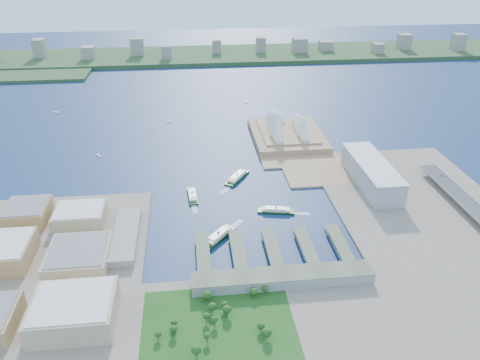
{
  "coord_description": "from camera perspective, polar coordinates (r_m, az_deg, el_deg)",
  "views": [
    {
      "loc": [
        -77.41,
        -532.71,
        341.45
      ],
      "look_at": [
        -7.23,
        85.34,
        18.0
      ],
      "focal_mm": 35.0,
      "sensor_mm": 36.0,
      "label": 1
    }
  ],
  "objects": [
    {
      "name": "boat_b",
      "position": [
        986.9,
        -8.65,
        7.0
      ],
      "size": [
        10.45,
        8.56,
        2.75
      ],
      "primitive_type": null,
      "rotation": [
        0.0,
        0.0,
        2.15
      ],
      "color": "white",
      "rests_on": "ground"
    },
    {
      "name": "far_skyline",
      "position": [
        1524.91,
        -3.58,
        16.0
      ],
      "size": [
        1900.0,
        140.0,
        55.0
      ],
      "primitive_type": null,
      "color": "gray",
      "rests_on": "far_shore"
    },
    {
      "name": "ferry_a",
      "position": [
        693.25,
        -5.84,
        -1.74
      ],
      "size": [
        16.44,
        51.42,
        9.57
      ],
      "primitive_type": null,
      "rotation": [
        0.0,
        0.0,
        0.07
      ],
      "color": "black",
      "rests_on": "ground"
    },
    {
      "name": "ferry_wharves",
      "position": [
        575.58,
        3.95,
        -8.42
      ],
      "size": [
        184.0,
        90.0,
        9.3
      ],
      "primitive_type": null,
      "color": "#4E5641",
      "rests_on": "ground"
    },
    {
      "name": "terminal_building",
      "position": [
        526.53,
        5.23,
        -11.82
      ],
      "size": [
        200.0,
        28.0,
        12.0
      ],
      "primitive_type": "cube",
      "color": "gray",
      "rests_on": "south_land"
    },
    {
      "name": "opera_house",
      "position": [
        888.56,
        5.83,
        6.95
      ],
      "size": [
        134.0,
        180.0,
        58.0
      ],
      "primitive_type": null,
      "color": "white",
      "rests_on": "peninsula"
    },
    {
      "name": "car_c",
      "position": [
        783.88,
        23.38,
        0.49
      ],
      "size": [
        1.8,
        4.43,
        1.29
      ],
      "primitive_type": "imported",
      "color": "slate",
      "rests_on": "expressway"
    },
    {
      "name": "south_land",
      "position": [
        475.08,
        5.15,
        -18.36
      ],
      "size": [
        720.0,
        180.0,
        3.0
      ],
      "primitive_type": "cube",
      "color": "gray",
      "rests_on": "ground"
    },
    {
      "name": "east_land",
      "position": [
        670.32,
        23.02,
        -5.46
      ],
      "size": [
        240.0,
        500.0,
        3.0
      ],
      "primitive_type": "cube",
      "color": "gray",
      "rests_on": "ground"
    },
    {
      "name": "park",
      "position": [
        476.39,
        -2.68,
        -16.48
      ],
      "size": [
        150.0,
        110.0,
        16.0
      ],
      "primitive_type": null,
      "color": "#194714",
      "rests_on": "south_land"
    },
    {
      "name": "ferry_c",
      "position": [
        598.34,
        -2.66,
        -6.72
      ],
      "size": [
        48.61,
        54.29,
        11.01
      ],
      "primitive_type": null,
      "rotation": [
        0.0,
        0.0,
        2.45
      ],
      "color": "black",
      "rests_on": "ground"
    },
    {
      "name": "far_shore",
      "position": [
        1551.39,
        -3.59,
        14.94
      ],
      "size": [
        2200.0,
        260.0,
        12.0
      ],
      "primitive_type": "cube",
      "color": "#2D4926",
      "rests_on": "ground"
    },
    {
      "name": "west_land",
      "position": [
        572.97,
        -23.04,
        -11.53
      ],
      "size": [
        220.0,
        390.0,
        3.0
      ],
      "primitive_type": "cube",
      "color": "gray",
      "rests_on": "ground"
    },
    {
      "name": "boat_a",
      "position": [
        858.67,
        -16.84,
        2.9
      ],
      "size": [
        10.22,
        14.01,
        2.73
      ],
      "primitive_type": null,
      "rotation": [
        0.0,
        0.0,
        0.53
      ],
      "color": "white",
      "rests_on": "ground"
    },
    {
      "name": "west_buildings",
      "position": [
        591.17,
        -22.48,
        -8.28
      ],
      "size": [
        200.0,
        280.0,
        27.0
      ],
      "primitive_type": null,
      "color": "#A58152",
      "rests_on": "west_land"
    },
    {
      "name": "ferry_b",
      "position": [
        740.43,
        -0.35,
        0.49
      ],
      "size": [
        44.28,
        57.09,
        11.05
      ],
      "primitive_type": null,
      "rotation": [
        0.0,
        0.0,
        -0.58
      ],
      "color": "black",
      "rests_on": "ground"
    },
    {
      "name": "ferry_d",
      "position": [
        654.48,
        4.41,
        -3.57
      ],
      "size": [
        52.73,
        23.14,
        9.67
      ],
      "primitive_type": null,
      "rotation": [
        0.0,
        0.0,
        1.37
      ],
      "color": "black",
      "rests_on": "ground"
    },
    {
      "name": "toaster_building",
      "position": [
        743.39,
        15.73,
        0.79
      ],
      "size": [
        45.0,
        155.0,
        35.0
      ],
      "primitive_type": "cube",
      "color": "#96969B",
      "rests_on": "east_land"
    },
    {
      "name": "peninsula",
      "position": [
        882.13,
        6.16,
        4.64
      ],
      "size": [
        135.0,
        220.0,
        3.0
      ],
      "primitive_type": "cube",
      "color": "#A07C57",
      "rests_on": "ground"
    },
    {
      "name": "boat_e",
      "position": [
        1099.22,
        0.87,
        9.45
      ],
      "size": [
        6.57,
        12.38,
        2.9
      ],
      "primitive_type": null,
      "rotation": [
        0.0,
        0.0,
        0.25
      ],
      "color": "white",
      "rests_on": "ground"
    },
    {
      "name": "boat_c",
      "position": [
        1093.9,
        10.4,
        8.91
      ],
      "size": [
        5.03,
        12.24,
        2.67
      ],
      "primitive_type": null,
      "rotation": [
        0.0,
        0.0,
        3.28
      ],
      "color": "white",
      "rests_on": "ground"
    },
    {
      "name": "boat_d",
      "position": [
        1110.97,
        -21.55,
        7.72
      ],
      "size": [
        16.27,
        10.78,
        2.78
      ],
      "primitive_type": null,
      "rotation": [
        0.0,
        0.0,
        1.09
      ],
      "color": "white",
      "rests_on": "ground"
    },
    {
      "name": "ground",
      "position": [
        637.47,
        1.52,
        -4.92
      ],
      "size": [
        3000.0,
        3000.0,
        0.0
      ],
      "primitive_type": "plane",
      "color": "#0D2040",
      "rests_on": "ground"
    }
  ]
}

